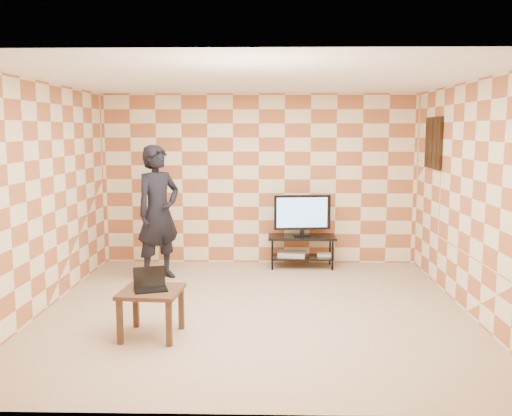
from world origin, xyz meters
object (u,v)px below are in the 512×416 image
object	(u,v)px
tv_stand	(302,244)
person	(158,213)
tv	(302,213)
side_table	(151,298)

from	to	relation	value
tv_stand	person	distance (m)	2.30
tv	person	distance (m)	2.22
tv	side_table	world-z (taller)	tv
tv_stand	side_table	size ratio (longest dim) A/B	1.60
tv	tv_stand	bearing A→B (deg)	83.38
tv	person	xyz separation A→B (m)	(-2.09, -0.73, 0.11)
tv_stand	side_table	distance (m)	3.50
side_table	tv	bearing A→B (deg)	60.47
tv	person	world-z (taller)	person
side_table	person	world-z (taller)	person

